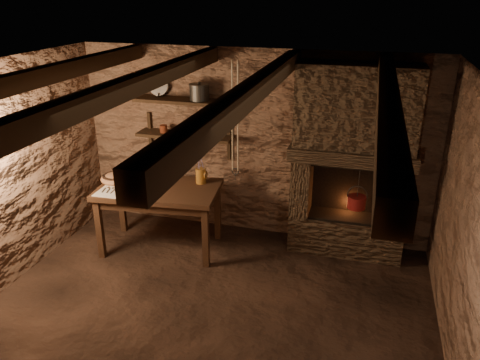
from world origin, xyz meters
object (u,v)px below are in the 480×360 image
(work_table, at_px, (160,216))
(stoneware_jug, at_px, (201,169))
(wooden_bowl, at_px, (116,179))
(red_pot, at_px, (357,201))
(iron_stockpot, at_px, (199,93))

(work_table, bearing_deg, stoneware_jug, 24.25)
(wooden_bowl, bearing_deg, stoneware_jug, 13.60)
(work_table, relative_size, wooden_bowl, 4.18)
(red_pot, bearing_deg, work_table, -167.87)
(work_table, bearing_deg, iron_stockpot, 55.22)
(work_table, relative_size, red_pot, 2.82)
(work_table, xyz_separation_m, wooden_bowl, (-0.58, 0.02, 0.42))
(iron_stockpot, bearing_deg, red_pot, -3.46)
(work_table, height_order, wooden_bowl, wooden_bowl)
(stoneware_jug, distance_m, red_pot, 1.91)
(work_table, height_order, iron_stockpot, iron_stockpot)
(wooden_bowl, relative_size, iron_stockpot, 1.53)
(stoneware_jug, relative_size, iron_stockpot, 1.82)
(work_table, distance_m, red_pot, 2.39)
(stoneware_jug, relative_size, wooden_bowl, 1.19)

